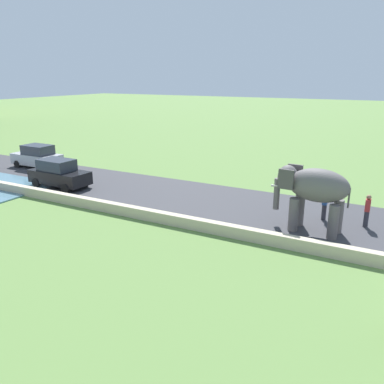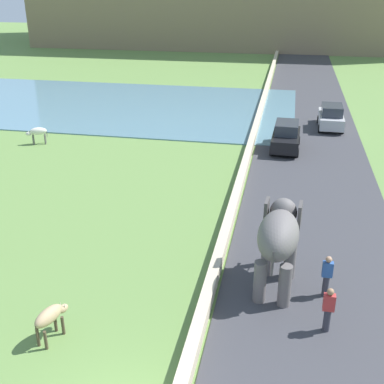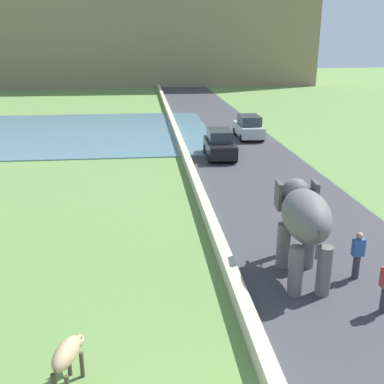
{
  "view_description": "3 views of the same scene",
  "coord_description": "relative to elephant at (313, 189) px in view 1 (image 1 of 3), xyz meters",
  "views": [
    {
      "loc": [
        -13.84,
        4.01,
        6.9
      ],
      "look_at": [
        2.2,
        12.62,
        1.45
      ],
      "focal_mm": 36.62,
      "sensor_mm": 36.0,
      "label": 1
    },
    {
      "loc": [
        3.41,
        -8.08,
        10.31
      ],
      "look_at": [
        -0.63,
        12.13,
        1.26
      ],
      "focal_mm": 45.79,
      "sensor_mm": 36.0,
      "label": 2
    },
    {
      "loc": [
        -1.42,
        -5.71,
        7.38
      ],
      "look_at": [
        0.58,
        12.93,
        1.1
      ],
      "focal_mm": 43.38,
      "sensor_mm": 36.0,
      "label": 3
    }
  ],
  "objects": [
    {
      "name": "car_silver",
      "position": [
        3.13,
        21.33,
        -1.14
      ],
      "size": [
        1.82,
        4.01,
        1.8
      ],
      "color": "#B7B7BC",
      "rests_on": "ground"
    },
    {
      "name": "road_surface",
      "position": [
        1.56,
        12.83,
        -2.01
      ],
      "size": [
        7.0,
        120.0,
        0.06
      ],
      "primitive_type": "cube",
      "color": "#38383D",
      "rests_on": "ground"
    },
    {
      "name": "barrier_wall",
      "position": [
        -2.24,
        10.83,
        -1.77
      ],
      "size": [
        0.4,
        110.0,
        0.54
      ],
      "primitive_type": "cube",
      "color": "beige",
      "rests_on": "ground"
    },
    {
      "name": "car_black",
      "position": [
        -0.02,
        15.72,
        -1.14
      ],
      "size": [
        1.88,
        4.05,
        1.8
      ],
      "color": "black",
      "rests_on": "ground"
    },
    {
      "name": "elephant",
      "position": [
        0.0,
        0.0,
        0.0
      ],
      "size": [
        1.62,
        3.52,
        2.99
      ],
      "color": "#605B5B",
      "rests_on": "ground"
    },
    {
      "name": "person_beside_elephant",
      "position": [
        1.74,
        -0.31,
        -1.16
      ],
      "size": [
        0.36,
        0.22,
        1.63
      ],
      "color": "#33333D",
      "rests_on": "ground"
    },
    {
      "name": "person_trailing",
      "position": [
        1.68,
        -2.22,
        -1.16
      ],
      "size": [
        0.36,
        0.22,
        1.63
      ],
      "color": "#33333D",
      "rests_on": "ground"
    }
  ]
}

